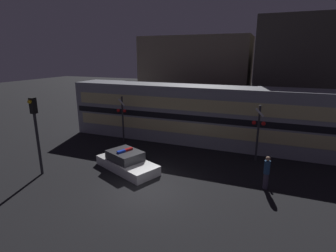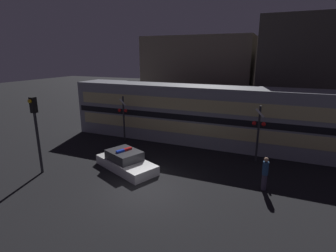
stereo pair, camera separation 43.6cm
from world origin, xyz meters
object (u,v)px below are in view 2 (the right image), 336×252
(crossing_signal_near, at_px, (258,130))
(traffic_light_corner, at_px, (36,125))
(police_car, at_px, (126,162))
(train, at_px, (200,115))
(pedestrian, at_px, (265,173))

(crossing_signal_near, height_order, traffic_light_corner, traffic_light_corner)
(police_car, bearing_deg, crossing_signal_near, 53.69)
(police_car, bearing_deg, traffic_light_corner, -127.26)
(train, distance_m, pedestrian, 8.41)
(police_car, relative_size, traffic_light_corner, 1.00)
(train, bearing_deg, police_car, -111.70)
(train, bearing_deg, traffic_light_corner, -127.26)
(police_car, height_order, pedestrian, pedestrian)
(train, height_order, police_car, train)
(train, distance_m, traffic_light_corner, 11.81)
(traffic_light_corner, bearing_deg, pedestrian, 13.76)
(train, bearing_deg, pedestrian, -49.55)
(pedestrian, relative_size, traffic_light_corner, 0.40)
(police_car, relative_size, pedestrian, 2.54)
(train, relative_size, police_car, 4.74)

